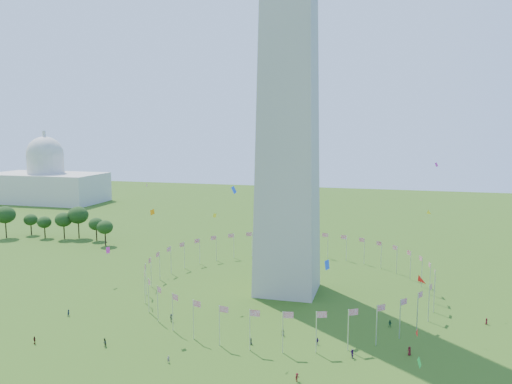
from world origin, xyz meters
TOP-DOWN VIEW (x-y plane):
  - ground at (0.00, 0.00)m, footprint 600.00×600.00m
  - flag_ring at (-0.00, 50.00)m, footprint 80.24×80.24m
  - capitol_building at (-180.00, 180.00)m, footprint 70.00×35.00m
  - crowd at (9.31, 7.75)m, footprint 100.39×60.42m
  - kites_aloft at (10.89, 20.59)m, footprint 116.86×76.50m
  - tree_line_west at (-107.48, 90.80)m, footprint 55.83×16.22m

SIDE VIEW (x-z plane):
  - ground at x=0.00m, z-range 0.00..0.00m
  - crowd at x=9.31m, z-range -0.07..1.85m
  - flag_ring at x=0.00m, z-range 0.00..9.00m
  - tree_line_west at x=-107.48m, z-range -0.85..12.44m
  - kites_aloft at x=10.89m, z-range 2.66..36.01m
  - capitol_building at x=-180.00m, z-range 0.00..46.00m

